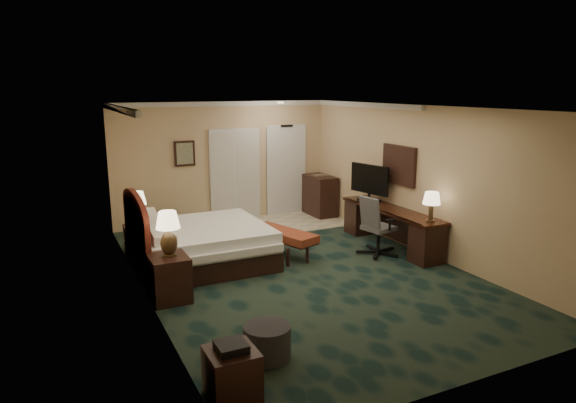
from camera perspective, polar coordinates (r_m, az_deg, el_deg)
name	(u,v)px	position (r m, az deg, el deg)	size (l,w,h in m)	color
floor	(299,271)	(8.68, 1.20, -7.70)	(5.00, 7.50, 0.00)	black
ceiling	(299,107)	(8.15, 1.28, 10.40)	(5.00, 7.50, 0.00)	silver
wall_back	(224,162)	(11.73, -7.15, 4.37)	(5.00, 0.00, 2.70)	beige
wall_front	(473,261)	(5.37, 19.89, -6.26)	(5.00, 0.00, 2.70)	beige
wall_left	(142,207)	(7.54, -15.95, -0.64)	(0.00, 7.50, 2.70)	beige
wall_right	(421,180)	(9.69, 14.53, 2.32)	(0.00, 7.50, 2.70)	beige
crown_molding	(299,111)	(8.15, 1.28, 10.05)	(5.00, 7.50, 0.10)	silver
tile_patch	(276,224)	(11.55, -1.36, -2.48)	(3.20, 1.70, 0.01)	beige
headboard	(137,233)	(8.66, -16.48, -3.41)	(0.12, 2.00, 1.40)	#451910
entry_door	(286,171)	(12.32, -0.22, 3.46)	(1.02, 0.06, 2.18)	silver
closet_doors	(235,175)	(11.82, -5.90, 2.99)	(1.20, 0.06, 2.10)	beige
wall_art	(185,153)	(11.40, -11.42, 5.25)	(0.45, 0.06, 0.55)	#566A61
wall_mirror	(399,165)	(10.09, 12.23, 3.99)	(0.05, 0.95, 0.75)	white
bed	(203,245)	(9.02, -9.40, -4.81)	(2.14, 1.98, 0.68)	white
nightstand_near	(169,278)	(7.64, -13.04, -8.29)	(0.53, 0.60, 0.66)	black
nightstand_far	(137,240)	(9.84, -16.39, -4.13)	(0.43, 0.49, 0.53)	black
lamp_near	(168,234)	(7.47, -13.15, -3.51)	(0.34, 0.34, 0.65)	black
lamp_far	(137,209)	(9.71, -16.39, -0.78)	(0.34, 0.34, 0.63)	black
bed_bench	(283,243)	(9.40, -0.54, -4.59)	(0.48, 1.38, 0.47)	brown
ottoman	(267,342)	(6.03, -2.35, -15.30)	(0.54, 0.54, 0.39)	#2A292B
side_table	(232,375)	(5.34, -6.25, -18.58)	(0.48, 0.48, 0.52)	black
desk	(391,228)	(10.05, 11.32, -2.87)	(0.56, 2.59, 0.75)	black
tv	(369,183)	(10.47, 9.04, 2.06)	(0.08, 0.96, 0.75)	black
desk_lamp	(431,207)	(9.10, 15.63, -0.56)	(0.30, 0.30, 0.53)	black
desk_chair	(379,225)	(9.49, 10.06, -2.60)	(0.64, 0.60, 1.11)	#49484D
minibar	(320,195)	(12.27, 3.57, 0.67)	(0.50, 0.91, 0.96)	black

